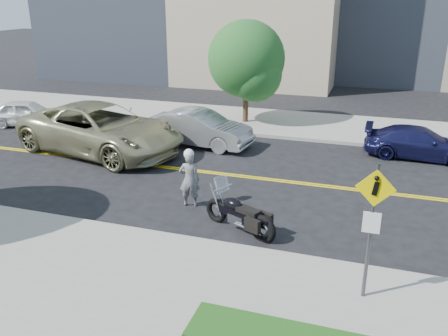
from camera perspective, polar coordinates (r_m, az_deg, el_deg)
name	(u,v)px	position (r m, az deg, el deg)	size (l,w,h in m)	color
ground_plane	(250,177)	(17.04, 3.16, -1.12)	(120.00, 120.00, 0.00)	black
sidewalk_near	(160,294)	(10.75, -7.72, -14.76)	(60.00, 5.00, 0.15)	#9E9B91
sidewalk_far	(289,124)	(24.00, 7.88, 5.29)	(60.00, 5.00, 0.15)	#9E9B91
pedestrian_sign	(372,220)	(9.99, 17.36, -5.94)	(0.78, 0.08, 3.00)	#4C4C51
motorcyclist	(190,178)	(14.49, -4.17, -1.19)	(0.72, 0.56, 1.85)	silver
motorcycle	(240,207)	(13.00, 1.90, -4.70)	(2.38, 0.73, 1.45)	black
suv	(101,129)	(20.08, -14.62, 4.57)	(3.30, 7.16, 1.99)	tan
parked_car_white	(27,113)	(25.58, -22.63, 6.15)	(1.51, 3.74, 1.28)	white
parked_car_silver	(199,128)	(20.44, -3.05, 4.81)	(1.62, 4.64, 1.53)	#A7A9AF
parked_car_blue	(419,143)	(20.41, 22.46, 2.81)	(1.73, 4.25, 1.23)	#181948
tree_far_a	(246,59)	(23.39, 2.70, 12.93)	(3.72, 3.72, 5.09)	#382619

